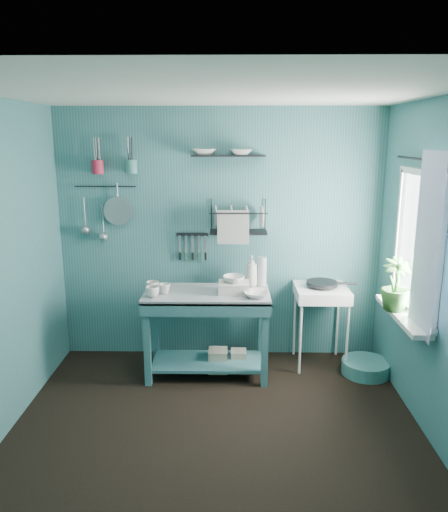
{
  "coord_description": "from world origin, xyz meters",
  "views": [
    {
      "loc": [
        0.11,
        -3.39,
        2.22
      ],
      "look_at": [
        0.05,
        0.85,
        1.2
      ],
      "focal_mm": 35.0,
      "sensor_mm": 36.0,
      "label": 1
    }
  ],
  "objects_px": {
    "mug_left": "(152,292)",
    "frying_pan": "(322,283)",
    "colander": "(118,211)",
    "water_bottle": "(262,271)",
    "soap_bottle": "(252,271)",
    "potted_plant": "(396,285)",
    "dish_rack": "(238,217)",
    "wash_tub": "(234,287)",
    "hotplate_stand": "(320,326)",
    "mug_right": "(153,287)",
    "utensil_cup_magenta": "(98,167)",
    "storage_tin_small": "(239,360)",
    "work_counter": "(207,333)",
    "utensil_cup_teal": "(131,167)",
    "mug_mid": "(165,289)",
    "floor_basin": "(366,367)",
    "storage_tin_large": "(218,360)"
  },
  "relations": [
    {
      "from": "soap_bottle",
      "to": "potted_plant",
      "type": "distance_m",
      "value": 1.34
    },
    {
      "from": "mug_right",
      "to": "frying_pan",
      "type": "xyz_separation_m",
      "value": [
        1.6,
        0.23,
        -0.03
      ]
    },
    {
      "from": "mug_mid",
      "to": "dish_rack",
      "type": "distance_m",
      "value": 0.99
    },
    {
      "from": "utensil_cup_teal",
      "to": "storage_tin_small",
      "type": "bearing_deg",
      "value": -17.62
    },
    {
      "from": "floor_basin",
      "to": "soap_bottle",
      "type": "bearing_deg",
      "value": 170.36
    },
    {
      "from": "mug_right",
      "to": "frying_pan",
      "type": "distance_m",
      "value": 1.62
    },
    {
      "from": "mug_right",
      "to": "colander",
      "type": "xyz_separation_m",
      "value": [
        -0.39,
        0.44,
        0.64
      ]
    },
    {
      "from": "frying_pan",
      "to": "utensil_cup_magenta",
      "type": "bearing_deg",
      "value": 175.21
    },
    {
      "from": "soap_bottle",
      "to": "dish_rack",
      "type": "distance_m",
      "value": 0.54
    },
    {
      "from": "soap_bottle",
      "to": "work_counter",
      "type": "bearing_deg",
      "value": -154.54
    },
    {
      "from": "colander",
      "to": "water_bottle",
      "type": "bearing_deg",
      "value": -8.79
    },
    {
      "from": "mug_mid",
      "to": "frying_pan",
      "type": "relative_size",
      "value": 0.33
    },
    {
      "from": "work_counter",
      "to": "utensil_cup_teal",
      "type": "height_order",
      "value": "utensil_cup_teal"
    },
    {
      "from": "mug_left",
      "to": "frying_pan",
      "type": "bearing_deg",
      "value": 13.74
    },
    {
      "from": "hotplate_stand",
      "to": "storage_tin_small",
      "type": "height_order",
      "value": "hotplate_stand"
    },
    {
      "from": "work_counter",
      "to": "utensil_cup_teal",
      "type": "distance_m",
      "value": 1.74
    },
    {
      "from": "dish_rack",
      "to": "wash_tub",
      "type": "bearing_deg",
      "value": -90.25
    },
    {
      "from": "mug_mid",
      "to": "utensil_cup_teal",
      "type": "bearing_deg",
      "value": 126.91
    },
    {
      "from": "mug_left",
      "to": "hotplate_stand",
      "type": "xyz_separation_m",
      "value": [
        1.58,
        0.39,
        -0.47
      ]
    },
    {
      "from": "water_bottle",
      "to": "colander",
      "type": "distance_m",
      "value": 1.53
    },
    {
      "from": "hotplate_stand",
      "to": "utensil_cup_teal",
      "type": "xyz_separation_m",
      "value": [
        -1.83,
        0.18,
        1.54
      ]
    },
    {
      "from": "utensil_cup_magenta",
      "to": "potted_plant",
      "type": "bearing_deg",
      "value": -19.06
    },
    {
      "from": "colander",
      "to": "floor_basin",
      "type": "bearing_deg",
      "value": -10.0
    },
    {
      "from": "frying_pan",
      "to": "utensil_cup_magenta",
      "type": "xyz_separation_m",
      "value": [
        -2.16,
        0.18,
        1.1
      ]
    },
    {
      "from": "mug_right",
      "to": "storage_tin_large",
      "type": "bearing_deg",
      "value": 4.76
    },
    {
      "from": "hotplate_stand",
      "to": "potted_plant",
      "type": "bearing_deg",
      "value": -57.44
    },
    {
      "from": "mug_right",
      "to": "storage_tin_small",
      "type": "relative_size",
      "value": 0.61
    },
    {
      "from": "work_counter",
      "to": "mug_mid",
      "type": "bearing_deg",
      "value": 177.67
    },
    {
      "from": "water_bottle",
      "to": "potted_plant",
      "type": "height_order",
      "value": "potted_plant"
    },
    {
      "from": "frying_pan",
      "to": "floor_basin",
      "type": "bearing_deg",
      "value": -27.13
    },
    {
      "from": "dish_rack",
      "to": "soap_bottle",
      "type": "bearing_deg",
      "value": -44.85
    },
    {
      "from": "work_counter",
      "to": "wash_tub",
      "type": "xyz_separation_m",
      "value": [
        0.25,
        -0.02,
        0.46
      ]
    },
    {
      "from": "work_counter",
      "to": "colander",
      "type": "bearing_deg",
      "value": 142.45
    },
    {
      "from": "mug_mid",
      "to": "storage_tin_large",
      "type": "distance_m",
      "value": 0.9
    },
    {
      "from": "wash_tub",
      "to": "colander",
      "type": "relative_size",
      "value": 1.0
    },
    {
      "from": "wash_tub",
      "to": "storage_tin_small",
      "type": "xyz_separation_m",
      "value": [
        0.05,
        0.1,
        -0.77
      ]
    },
    {
      "from": "utensil_cup_magenta",
      "to": "potted_plant",
      "type": "distance_m",
      "value": 2.91
    },
    {
      "from": "utensil_cup_magenta",
      "to": "storage_tin_small",
      "type": "bearing_deg",
      "value": -13.58
    },
    {
      "from": "mug_left",
      "to": "hotplate_stand",
      "type": "bearing_deg",
      "value": 13.74
    },
    {
      "from": "mug_right",
      "to": "utensil_cup_magenta",
      "type": "bearing_deg",
      "value": 143.77
    },
    {
      "from": "potted_plant",
      "to": "colander",
      "type": "bearing_deg",
      "value": 159.12
    },
    {
      "from": "water_bottle",
      "to": "colander",
      "type": "bearing_deg",
      "value": 171.21
    },
    {
      "from": "mug_right",
      "to": "soap_bottle",
      "type": "bearing_deg",
      "value": 12.26
    },
    {
      "from": "dish_rack",
      "to": "utensil_cup_magenta",
      "type": "relative_size",
      "value": 4.23
    },
    {
      "from": "soap_bottle",
      "to": "water_bottle",
      "type": "relative_size",
      "value": 1.07
    },
    {
      "from": "storage_tin_large",
      "to": "wash_tub",
      "type": "bearing_deg",
      "value": -25.02
    },
    {
      "from": "storage_tin_small",
      "to": "floor_basin",
      "type": "bearing_deg",
      "value": -3.12
    },
    {
      "from": "dish_rack",
      "to": "floor_basin",
      "type": "height_order",
      "value": "dish_rack"
    },
    {
      "from": "colander",
      "to": "potted_plant",
      "type": "distance_m",
      "value": 2.67
    },
    {
      "from": "dish_rack",
      "to": "utensil_cup_teal",
      "type": "xyz_separation_m",
      "value": [
        -1.02,
        0.05,
        0.47
      ]
    }
  ]
}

